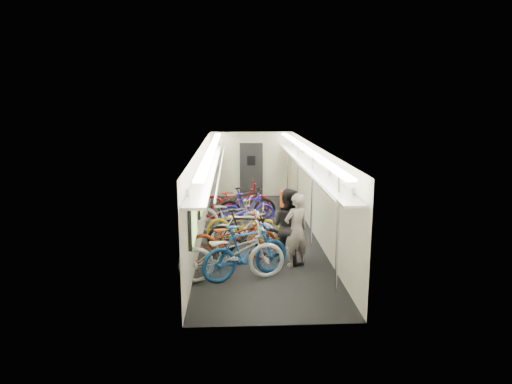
{
  "coord_description": "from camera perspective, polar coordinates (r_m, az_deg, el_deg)",
  "views": [
    {
      "loc": [
        -0.65,
        -11.77,
        3.62
      ],
      "look_at": [
        -0.06,
        0.15,
        1.15
      ],
      "focal_mm": 32.0,
      "sensor_mm": 36.0,
      "label": 1
    }
  ],
  "objects": [
    {
      "name": "bicycle_6",
      "position": [
        12.29,
        -3.33,
        -2.9
      ],
      "size": [
        2.13,
        1.39,
        1.06
      ],
      "primitive_type": "imported",
      "rotation": [
        0.0,
        0.0,
        1.2
      ],
      "color": "#A1A0A5",
      "rests_on": "ground"
    },
    {
      "name": "bicycle_7",
      "position": [
        13.15,
        -1.05,
        -2.14
      ],
      "size": [
        1.61,
        0.56,
        0.95
      ],
      "primitive_type": "imported",
      "rotation": [
        0.0,
        0.0,
        1.64
      ],
      "color": "#251A9D",
      "rests_on": "ground"
    },
    {
      "name": "bicycle_5",
      "position": [
        11.23,
        -1.63,
        -4.59
      ],
      "size": [
        1.61,
        0.59,
        0.95
      ],
      "primitive_type": "imported",
      "rotation": [
        0.0,
        0.0,
        1.66
      ],
      "color": "white",
      "rests_on": "ground"
    },
    {
      "name": "bicycle_8",
      "position": [
        13.93,
        -2.58,
        -1.01
      ],
      "size": [
        2.2,
        0.94,
        1.12
      ],
      "primitive_type": "imported",
      "rotation": [
        0.0,
        0.0,
        1.66
      ],
      "color": "maroon",
      "rests_on": "ground"
    },
    {
      "name": "bicycle_0",
      "position": [
        9.23,
        -3.1,
        -7.61
      ],
      "size": [
        2.26,
        1.08,
        1.14
      ],
      "primitive_type": "imported",
      "rotation": [
        0.0,
        0.0,
        1.72
      ],
      "color": "silver",
      "rests_on": "ground"
    },
    {
      "name": "passenger_near",
      "position": [
        9.94,
        5.04,
        -4.75
      ],
      "size": [
        0.71,
        0.62,
        1.63
      ],
      "primitive_type": "imported",
      "rotation": [
        0.0,
        0.0,
        3.62
      ],
      "color": "gray",
      "rests_on": "ground"
    },
    {
      "name": "bicycle_9",
      "position": [
        13.55,
        -1.09,
        -1.53
      ],
      "size": [
        1.79,
        0.77,
        1.04
      ],
      "primitive_type": "imported",
      "rotation": [
        0.0,
        0.0,
        1.74
      ],
      "color": "black",
      "rests_on": "ground"
    },
    {
      "name": "bicycle_1",
      "position": [
        9.3,
        -1.28,
        -7.42
      ],
      "size": [
        1.97,
        1.28,
        1.15
      ],
      "primitive_type": "imported",
      "rotation": [
        0.0,
        0.0,
        1.99
      ],
      "color": "navy",
      "rests_on": "ground"
    },
    {
      "name": "backpack",
      "position": [
        10.78,
        3.76,
        -0.86
      ],
      "size": [
        0.28,
        0.18,
        0.38
      ],
      "primitive_type": "cube",
      "rotation": [
        0.0,
        0.0,
        0.18
      ],
      "color": "#A42C10",
      "rests_on": "passenger_near"
    },
    {
      "name": "passenger_mid",
      "position": [
        10.11,
        3.98,
        -4.25
      ],
      "size": [
        1.04,
        0.99,
        1.69
      ],
      "primitive_type": "imported",
      "rotation": [
        0.0,
        0.0,
        2.56
      ],
      "color": "black",
      "rests_on": "ground"
    },
    {
      "name": "bicycle_4",
      "position": [
        11.52,
        -1.59,
        -4.07
      ],
      "size": [
        1.92,
        0.82,
        0.98
      ],
      "primitive_type": "imported",
      "rotation": [
        0.0,
        0.0,
        1.48
      ],
      "color": "gold",
      "rests_on": "ground"
    },
    {
      "name": "bicycle_2",
      "position": [
        10.22,
        -2.97,
        -5.85
      ],
      "size": [
        2.15,
        1.06,
        1.08
      ],
      "primitive_type": "imported",
      "rotation": [
        0.0,
        0.0,
        1.74
      ],
      "color": "maroon",
      "rests_on": "ground"
    },
    {
      "name": "train_car_shell",
      "position": [
        12.64,
        -1.5,
        2.75
      ],
      "size": [
        10.0,
        10.0,
        10.0
      ],
      "color": "black",
      "rests_on": "ground"
    },
    {
      "name": "bicycle_3",
      "position": [
        10.54,
        -1.3,
        -5.18
      ],
      "size": [
        1.93,
        0.95,
        1.12
      ],
      "primitive_type": "imported",
      "rotation": [
        0.0,
        0.0,
        1.33
      ],
      "color": "black",
      "rests_on": "ground"
    }
  ]
}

